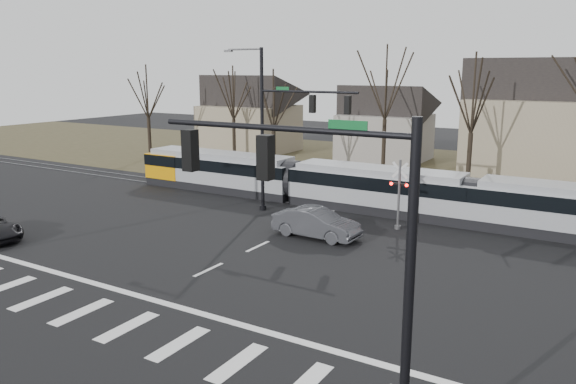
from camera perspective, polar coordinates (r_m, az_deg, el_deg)
The scene contains 15 objects.
ground at distance 24.52m, azimuth -11.06°, elevation -9.15°, with size 140.00×140.00×0.00m, color black.
grass_verge at distance 51.95m, azimuth 13.22°, elevation 2.19°, with size 140.00×28.00×0.01m, color #38331E.
crosswalk at distance 21.98m, azimuth -18.19°, elevation -12.16°, with size 27.00×2.60×0.01m.
stop_line at distance 23.33m, azimuth -14.06°, elevation -10.44°, with size 28.00×0.35×0.01m, color silver.
lane_dashes at distance 37.33m, azimuth 5.55°, elevation -1.46°, with size 0.18×30.00×0.01m.
rail_pair at distance 37.15m, azimuth 5.42°, elevation -1.49°, with size 90.00×1.52×0.06m.
tram at distance 36.10m, azimuth 8.88°, elevation 0.47°, with size 37.44×2.78×2.84m.
sedan at distance 30.29m, azimuth 2.89°, elevation -3.16°, with size 4.88×1.85×1.59m, color #3E3F44.
signal_pole_near_right at distance 12.62m, azimuth 4.22°, elevation -4.92°, with size 6.72×0.44×8.00m.
signal_pole_far at distance 34.47m, azimuth -0.43°, elevation 7.05°, with size 9.28×0.44×10.20m.
rail_crossing_signal at distance 32.15m, azimuth 11.19°, elevation -0.47°, with size 1.08×0.36×4.00m.
tree_row at distance 45.02m, azimuth 13.57°, elevation 7.07°, with size 59.20×7.20×10.00m.
house_a at distance 62.12m, azimuth -3.95°, elevation 8.26°, with size 9.72×8.64×8.60m.
house_b at distance 56.83m, azimuth 9.85°, elevation 7.23°, with size 8.64×7.56×7.65m.
house_c at distance 50.33m, azimuth 23.73°, elevation 7.17°, with size 10.80×8.64×10.10m.
Camera 1 is at (15.52, -16.77, 8.91)m, focal length 35.00 mm.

